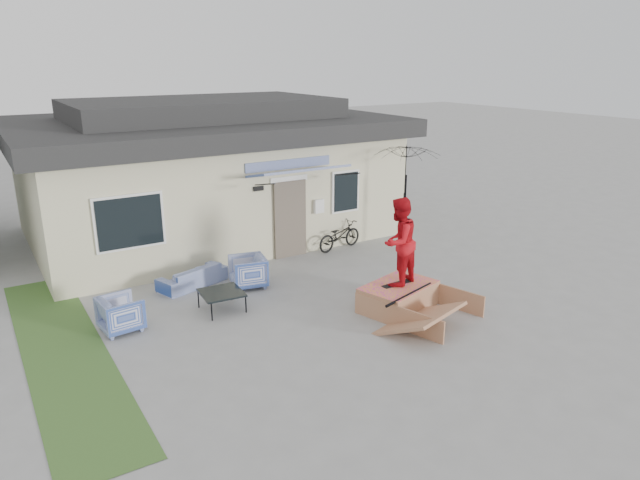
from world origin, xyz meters
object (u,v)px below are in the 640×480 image
skate_ramp (398,297)px  skater (399,240)px  loveseat (192,273)px  patio_umbrella (406,187)px  bicycle (339,232)px  armchair_right (248,270)px  coffee_table (222,301)px  armchair_left (121,312)px  skateboard (397,283)px

skate_ramp → skater: skater is taller
loveseat → patio_umbrella: bearing=158.8°
bicycle → patio_umbrella: 2.24m
loveseat → patio_umbrella: (6.19, -0.34, 1.42)m
armchair_right → skate_ramp: armchair_right is taller
armchair_right → skate_ramp: (2.23, -2.86, -0.14)m
loveseat → coffee_table: (0.05, -1.68, -0.11)m
armchair_right → bicycle: bearing=121.4°
loveseat → armchair_left: bearing=18.8°
armchair_left → skate_ramp: bearing=-117.4°
coffee_table → skater: skater is taller
armchair_left → bicycle: size_ratio=0.51×
armchair_left → coffee_table: armchair_left is taller
armchair_left → skater: 5.84m
armchair_right → skater: (2.22, -2.81, 1.12)m
bicycle → patio_umbrella: (1.68, -0.80, 1.26)m
bicycle → skateboard: 4.17m
bicycle → skater: (-1.18, -4.00, 1.04)m
skateboard → skate_ramp: bearing=-75.9°
coffee_table → patio_umbrella: 6.47m
skate_ramp → skateboard: 0.30m
bicycle → armchair_left: bearing=96.1°
bicycle → skater: size_ratio=0.81×
armchair_left → patio_umbrella: 8.41m
loveseat → bicycle: size_ratio=1.09×
loveseat → armchair_left: size_ratio=2.13×
armchair_left → coffee_table: size_ratio=0.91×
skater → skateboard: bearing=180.0°
armchair_left → patio_umbrella: size_ratio=0.36×
coffee_table → bicycle: bearing=25.6°
armchair_left → skater: (5.36, -2.03, 1.14)m
armchair_left → skateboard: (5.36, -2.03, 0.17)m
skate_ramp → armchair_left: bearing=142.9°
armchair_left → patio_umbrella: bearing=-88.1°
armchair_right → skateboard: armchair_right is taller
bicycle → skate_ramp: bicycle is taller
coffee_table → bicycle: 4.95m
armchair_left → skate_ramp: 5.76m
patio_umbrella → coffee_table: bearing=-167.7°
patio_umbrella → bicycle: bearing=154.5°
skateboard → armchair_left: bearing=157.5°
armchair_right → skateboard: 3.58m
loveseat → skate_ramp: 4.91m
loveseat → armchair_right: armchair_right is taller
coffee_table → armchair_right: bearing=41.5°
skateboard → loveseat: bearing=131.5°
loveseat → skate_ramp: (3.35, -3.60, -0.06)m
coffee_table → skate_ramp: (3.30, -1.92, 0.06)m
armchair_right → skateboard: bearing=50.3°
loveseat → skater: (3.33, -3.54, 1.21)m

